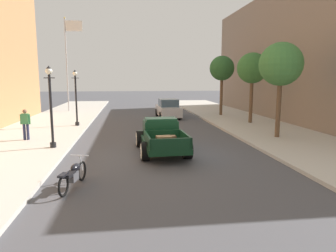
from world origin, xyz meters
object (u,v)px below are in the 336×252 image
at_px(motorcycle_parked, 73,174).
at_px(hotrod_truck_dark_green, 161,135).
at_px(street_lamp_far, 76,93).
at_px(street_tree_nearest, 281,65).
at_px(flagpole, 69,54).
at_px(street_tree_second, 252,69).
at_px(street_tree_third, 222,69).
at_px(street_lamp_near, 51,101).
at_px(car_background_silver, 168,109).
at_px(pedestrian_sidewalk_left, 25,123).

bearing_deg(motorcycle_parked, hotrod_truck_dark_green, 54.88).
height_order(hotrod_truck_dark_green, street_lamp_far, street_lamp_far).
bearing_deg(street_tree_nearest, flagpole, 131.21).
relative_size(street_tree_second, street_tree_third, 0.98).
relative_size(hotrod_truck_dark_green, street_lamp_far, 1.30).
bearing_deg(street_lamp_near, street_tree_second, 28.44).
distance_m(car_background_silver, street_tree_second, 8.08).
height_order(pedestrian_sidewalk_left, street_lamp_near, street_lamp_near).
bearing_deg(street_tree_nearest, hotrod_truck_dark_green, -164.03).
height_order(hotrod_truck_dark_green, street_tree_third, street_tree_third).
bearing_deg(pedestrian_sidewalk_left, street_tree_nearest, -3.89).
distance_m(pedestrian_sidewalk_left, street_tree_nearest, 14.14).
distance_m(street_tree_nearest, street_tree_second, 5.71).
bearing_deg(flagpole, street_tree_nearest, -48.79).
height_order(pedestrian_sidewalk_left, street_lamp_far, street_lamp_far).
distance_m(hotrod_truck_dark_green, street_lamp_far, 9.42).
distance_m(pedestrian_sidewalk_left, street_tree_second, 15.54).
relative_size(car_background_silver, flagpole, 0.48).
bearing_deg(car_background_silver, street_tree_nearest, -65.20).
distance_m(street_lamp_far, street_tree_third, 12.97).
bearing_deg(street_lamp_far, car_background_silver, 33.44).
relative_size(car_background_silver, pedestrian_sidewalk_left, 2.64).
height_order(pedestrian_sidewalk_left, street_tree_third, street_tree_third).
height_order(street_lamp_near, flagpole, flagpole).
bearing_deg(motorcycle_parked, street_lamp_near, 108.87).
relative_size(pedestrian_sidewalk_left, flagpole, 0.18).
distance_m(street_lamp_far, street_tree_nearest, 13.34).
relative_size(motorcycle_parked, street_lamp_near, 0.54).
distance_m(motorcycle_parked, street_lamp_near, 6.03).
bearing_deg(street_tree_second, motorcycle_parked, -131.39).
distance_m(car_background_silver, street_lamp_near, 13.72).
bearing_deg(street_lamp_far, pedestrian_sidewalk_left, -111.17).
bearing_deg(street_lamp_far, flagpole, 102.03).
height_order(street_tree_nearest, street_tree_third, street_tree_third).
bearing_deg(street_tree_nearest, car_background_silver, 114.80).
distance_m(hotrod_truck_dark_green, car_background_silver, 12.57).
xyz_separation_m(car_background_silver, pedestrian_sidewalk_left, (-8.93, -9.54, 0.32)).
xyz_separation_m(street_lamp_near, street_tree_nearest, (11.91, 1.18, 1.76)).
distance_m(street_lamp_near, street_tree_second, 14.47).
relative_size(motorcycle_parked, pedestrian_sidewalk_left, 1.26).
relative_size(pedestrian_sidewalk_left, street_tree_second, 0.32).
distance_m(motorcycle_parked, pedestrian_sidewalk_left, 8.40).
distance_m(street_lamp_near, flagpole, 17.68).
height_order(hotrod_truck_dark_green, street_lamp_near, street_lamp_near).
distance_m(street_lamp_near, street_lamp_far, 7.00).
bearing_deg(hotrod_truck_dark_green, motorcycle_parked, -125.12).
relative_size(flagpole, street_tree_third, 1.75).
relative_size(hotrod_truck_dark_green, street_tree_third, 0.95).
xyz_separation_m(street_lamp_near, street_tree_second, (12.63, 6.84, 1.73)).
height_order(motorcycle_parked, flagpole, flagpole).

